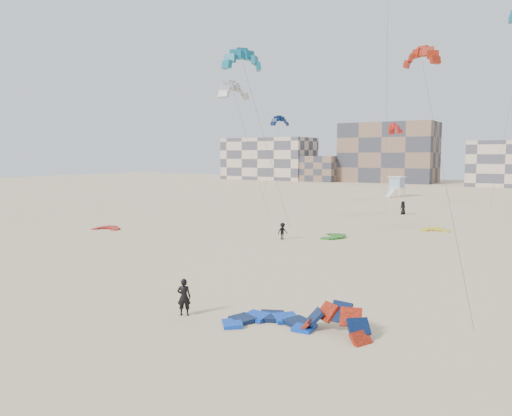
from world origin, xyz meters
The scene contains 18 objects.
ground centered at (0.00, 0.00, 0.00)m, with size 320.00×320.00×0.00m, color beige.
kite_ground_blue centered at (4.76, 2.80, 0.00)m, with size 4.01×4.18×0.51m, color blue, non-canonical shape.
kite_ground_orange centered at (8.01, 3.20, 0.00)m, with size 3.33×2.67×2.10m, color red, non-canonical shape.
kite_ground_red centered at (-26.36, 20.27, 0.00)m, with size 2.88×3.03×0.56m, color red, non-canonical shape.
kite_ground_green centered at (-2.95, 28.52, 0.00)m, with size 3.27×3.46×0.50m, color #24841C, non-canonical shape.
kite_ground_yellow centered at (4.86, 38.09, 0.00)m, with size 2.80×2.91×0.62m, color gold, non-canonical shape.
kitesurfer_main centered at (0.36, 1.71, 0.96)m, with size 0.70×0.46×1.92m, color black.
kitesurfer_c centered at (-6.58, 24.70, 0.82)m, with size 1.06×0.61×1.64m, color black.
kitesurfer_e centered at (-2.40, 51.70, 0.93)m, with size 0.91×0.59×1.86m, color black.
kite_fly_teal_a centered at (-7.77, 19.52, 16.25)m, with size 4.64×7.76×16.37m.
kite_fly_orange centered at (4.31, 31.97, 17.30)m, with size 11.61×30.01×17.60m.
kite_fly_grey centered at (-15.83, 29.89, 15.28)m, with size 6.52×4.60×15.86m.
kite_fly_navy centered at (-22.99, 53.44, 13.52)m, with size 4.21×10.00×13.72m.
kite_fly_red centered at (-6.37, 60.19, 12.14)m, with size 4.62×5.45×12.43m.
lifeguard_tower_far centered at (-12.00, 81.54, 1.98)m, with size 3.25×5.71×4.00m.
condo_west_a centered at (-70.00, 130.00, 7.00)m, with size 30.00×15.00×14.00m, color beige.
condo_west_b centered at (-30.00, 134.00, 9.00)m, with size 28.00×14.00×18.00m, color #7D604C.
condo_fill_left centered at (-50.00, 128.00, 4.00)m, with size 12.00×10.00×8.00m, color #7D604C.
Camera 1 is at (16.61, -17.42, 8.15)m, focal length 35.00 mm.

